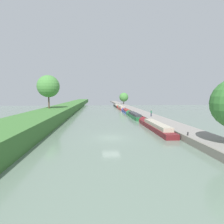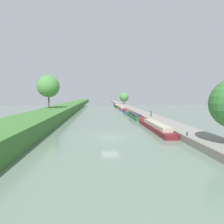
# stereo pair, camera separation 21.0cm
# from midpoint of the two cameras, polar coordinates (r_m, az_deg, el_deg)

# --- Properties ---
(ground_plane) EXTENTS (160.00, 160.00, 0.00)m
(ground_plane) POSITION_cam_midpoint_polar(r_m,az_deg,el_deg) (26.39, -0.28, -8.15)
(ground_plane) COLOR slate
(left_grassy_bank) EXTENTS (7.83, 260.00, 2.46)m
(left_grassy_bank) POSITION_cam_midpoint_polar(r_m,az_deg,el_deg) (28.56, -28.69, -5.26)
(left_grassy_bank) COLOR #3D7033
(left_grassy_bank) RESTS_ON ground_plane
(right_towpath) EXTENTS (4.36, 260.00, 0.86)m
(right_towpath) POSITION_cam_midpoint_polar(r_m,az_deg,el_deg) (29.60, 23.36, -6.26)
(right_towpath) COLOR gray
(right_towpath) RESTS_ON ground_plane
(stone_quay) EXTENTS (0.25, 260.00, 0.91)m
(stone_quay) POSITION_cam_midpoint_polar(r_m,az_deg,el_deg) (28.60, 19.25, -6.46)
(stone_quay) COLOR gray
(stone_quay) RESTS_ON ground_plane
(narrowboat_maroon) EXTENTS (1.94, 16.22, 1.96)m
(narrowboat_maroon) POSITION_cam_midpoint_polar(r_m,az_deg,el_deg) (33.44, 13.27, -4.34)
(narrowboat_maroon) COLOR maroon
(narrowboat_maroon) RESTS_ON ground_plane
(narrowboat_green) EXTENTS (1.90, 15.38, 1.87)m
(narrowboat_green) POSITION_cam_midpoint_polar(r_m,az_deg,el_deg) (50.23, 6.92, -1.01)
(narrowboat_green) COLOR #1E6033
(narrowboat_green) RESTS_ON ground_plane
(narrowboat_blue) EXTENTS (1.82, 10.28, 1.74)m
(narrowboat_blue) POSITION_cam_midpoint_polar(r_m,az_deg,el_deg) (64.51, 4.47, 0.38)
(narrowboat_blue) COLOR #283D93
(narrowboat_blue) RESTS_ON ground_plane
(narrowboat_red) EXTENTS (1.90, 16.28, 2.08)m
(narrowboat_red) POSITION_cam_midpoint_polar(r_m,az_deg,el_deg) (79.25, 2.89, 1.42)
(narrowboat_red) COLOR maroon
(narrowboat_red) RESTS_ON ground_plane
(narrowboat_black) EXTENTS (1.84, 15.39, 1.85)m
(narrowboat_black) POSITION_cam_midpoint_polar(r_m,az_deg,el_deg) (94.91, 1.54, 2.06)
(narrowboat_black) COLOR black
(narrowboat_black) RESTS_ON ground_plane
(tree_rightbank_midnear) EXTENTS (5.15, 5.15, 6.55)m
(tree_rightbank_midnear) POSITION_cam_midpoint_polar(r_m,az_deg,el_deg) (103.87, 3.93, 4.71)
(tree_rightbank_midnear) COLOR #4C3828
(tree_rightbank_midnear) RESTS_ON right_towpath
(tree_leftbank_downstream) EXTENTS (6.04, 6.04, 9.11)m
(tree_leftbank_downstream) POSITION_cam_midpoint_polar(r_m,az_deg,el_deg) (52.73, -19.43, 7.70)
(tree_leftbank_downstream) COLOR #4C3828
(tree_leftbank_downstream) RESTS_ON left_grassy_bank
(person_walking) EXTENTS (0.34, 0.34, 1.66)m
(person_walking) POSITION_cam_midpoint_polar(r_m,az_deg,el_deg) (45.63, 12.42, -0.28)
(person_walking) COLOR #282D42
(person_walking) RESTS_ON right_towpath
(mooring_bollard_near) EXTENTS (0.16, 0.16, 0.45)m
(mooring_bollard_near) POSITION_cam_midpoint_polar(r_m,az_deg,el_deg) (25.92, 22.93, -6.39)
(mooring_bollard_near) COLOR black
(mooring_bollard_near) RESTS_ON right_towpath
(mooring_bollard_far) EXTENTS (0.16, 0.16, 0.45)m
(mooring_bollard_far) POSITION_cam_midpoint_polar(r_m,az_deg,el_deg) (102.43, 2.14, 2.62)
(mooring_bollard_far) COLOR black
(mooring_bollard_far) RESTS_ON right_towpath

